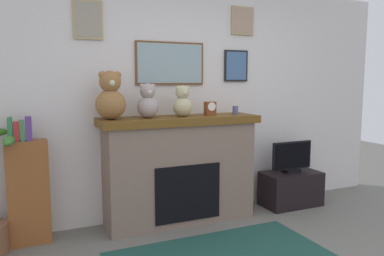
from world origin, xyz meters
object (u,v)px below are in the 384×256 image
object	(u,v)px
teddy_bear_tan	(183,102)
fireplace	(180,169)
bookshelf	(28,188)
television	(292,158)
tv_stand	(291,189)
candle_jar	(235,110)
teddy_bear_brown	(110,98)
teddy_bear_grey	(148,102)
mantel_clock	(210,109)

from	to	relation	value
teddy_bear_tan	fireplace	bearing A→B (deg)	146.13
bookshelf	teddy_bear_tan	size ratio (longest dim) A/B	3.64
bookshelf	television	size ratio (longest dim) A/B	2.18
tv_stand	television	distance (m)	0.39
candle_jar	teddy_bear_tan	bearing A→B (deg)	-179.96
television	teddy_bear_brown	size ratio (longest dim) A/B	1.16
tv_stand	teddy_bear_tan	size ratio (longest dim) A/B	2.16
fireplace	teddy_bear_grey	size ratio (longest dim) A/B	4.86
fireplace	teddy_bear_tan	world-z (taller)	teddy_bear_tan
bookshelf	teddy_bear_tan	bearing A→B (deg)	-1.83
fireplace	mantel_clock	xyz separation A→B (m)	(0.35, -0.02, 0.64)
teddy_bear_brown	fireplace	bearing A→B (deg)	1.44
bookshelf	tv_stand	world-z (taller)	bookshelf
bookshelf	teddy_bear_tan	xyz separation A→B (m)	(1.53, -0.05, 0.76)
bookshelf	television	bearing A→B (deg)	-1.97
bookshelf	teddy_bear_tan	distance (m)	1.71
mantel_clock	teddy_bear_brown	world-z (taller)	teddy_bear_brown
bookshelf	mantel_clock	size ratio (longest dim) A/B	8.07
tv_stand	teddy_bear_tan	bearing A→B (deg)	177.94
fireplace	teddy_bear_grey	world-z (taller)	teddy_bear_grey
tv_stand	teddy_bear_grey	distance (m)	2.11
tv_stand	mantel_clock	world-z (taller)	mantel_clock
fireplace	teddy_bear_brown	xyz separation A→B (m)	(-0.73, -0.02, 0.78)
teddy_bear_tan	tv_stand	bearing A→B (deg)	-2.06
mantel_clock	teddy_bear_grey	xyz separation A→B (m)	(-0.70, 0.00, 0.08)
television	candle_jar	distance (m)	0.98
bookshelf	teddy_bear_brown	bearing A→B (deg)	-3.62
bookshelf	candle_jar	bearing A→B (deg)	-1.28
candle_jar	mantel_clock	size ratio (longest dim) A/B	0.63
mantel_clock	teddy_bear_tan	bearing A→B (deg)	179.80
teddy_bear_tan	bookshelf	bearing A→B (deg)	178.17
television	candle_jar	bearing A→B (deg)	176.08
teddy_bear_grey	bookshelf	bearing A→B (deg)	177.57
fireplace	teddy_bear_tan	size ratio (longest dim) A/B	5.18
bookshelf	fireplace	bearing A→B (deg)	-1.17
television	bookshelf	bearing A→B (deg)	178.03
teddy_bear_brown	teddy_bear_tan	size ratio (longest dim) A/B	1.43
tv_stand	television	world-z (taller)	television
tv_stand	television	bearing A→B (deg)	-90.00
television	mantel_clock	xyz separation A→B (m)	(-1.09, 0.05, 0.63)
fireplace	television	size ratio (longest dim) A/B	3.10
teddy_bear_tan	teddy_bear_brown	bearing A→B (deg)	-179.99
tv_stand	candle_jar	bearing A→B (deg)	176.19
tv_stand	mantel_clock	bearing A→B (deg)	177.38
teddy_bear_grey	fireplace	bearing A→B (deg)	2.94
teddy_bear_brown	teddy_bear_grey	xyz separation A→B (m)	(0.38, 0.00, -0.05)
tv_stand	teddy_bear_tan	distance (m)	1.79
candle_jar	teddy_bear_tan	xyz separation A→B (m)	(-0.64, -0.00, 0.10)
fireplace	tv_stand	size ratio (longest dim) A/B	2.40
bookshelf	teddy_bear_tan	world-z (taller)	teddy_bear_tan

